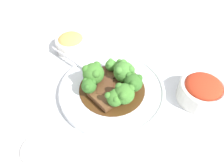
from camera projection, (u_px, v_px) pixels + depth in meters
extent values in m
plane|color=silver|center=(112.00, 92.00, 0.59)|extent=(4.00, 4.00, 0.00)
cylinder|color=white|center=(112.00, 91.00, 0.58)|extent=(0.28, 0.28, 0.01)
torus|color=white|center=(112.00, 89.00, 0.58)|extent=(0.28, 0.28, 0.01)
cylinder|color=#4C2D14|center=(112.00, 89.00, 0.58)|extent=(0.17, 0.17, 0.00)
cube|color=#56331E|center=(120.00, 89.00, 0.57)|extent=(0.07, 0.07, 0.01)
cube|color=#56331E|center=(105.00, 86.00, 0.57)|extent=(0.07, 0.05, 0.02)
cube|color=brown|center=(108.00, 77.00, 0.59)|extent=(0.07, 0.07, 0.01)
cube|color=#56331E|center=(98.00, 73.00, 0.60)|extent=(0.04, 0.05, 0.01)
cube|color=brown|center=(102.00, 98.00, 0.54)|extent=(0.08, 0.07, 0.01)
cylinder|color=#7FA84C|center=(120.00, 72.00, 0.60)|extent=(0.01, 0.01, 0.01)
sphere|color=#427F2D|center=(120.00, 67.00, 0.59)|extent=(0.04, 0.04, 0.04)
sphere|color=#427F2D|center=(119.00, 62.00, 0.59)|extent=(0.01, 0.01, 0.01)
sphere|color=#427F2D|center=(117.00, 67.00, 0.58)|extent=(0.01, 0.01, 0.01)
sphere|color=#427F2D|center=(124.00, 66.00, 0.58)|extent=(0.01, 0.01, 0.01)
cylinder|color=#8EB756|center=(124.00, 100.00, 0.54)|extent=(0.02, 0.02, 0.01)
sphere|color=#427F2D|center=(124.00, 94.00, 0.52)|extent=(0.05, 0.05, 0.05)
sphere|color=#427F2D|center=(119.00, 87.00, 0.52)|extent=(0.02, 0.02, 0.02)
sphere|color=#427F2D|center=(123.00, 95.00, 0.50)|extent=(0.02, 0.02, 0.02)
sphere|color=#427F2D|center=(131.00, 89.00, 0.51)|extent=(0.02, 0.02, 0.02)
cylinder|color=#7FA84C|center=(94.00, 81.00, 0.58)|extent=(0.02, 0.02, 0.02)
sphere|color=#427F2D|center=(93.00, 74.00, 0.56)|extent=(0.06, 0.06, 0.06)
sphere|color=#427F2D|center=(86.00, 69.00, 0.54)|extent=(0.02, 0.02, 0.02)
sphere|color=#427F2D|center=(96.00, 74.00, 0.53)|extent=(0.02, 0.02, 0.02)
sphere|color=#427F2D|center=(97.00, 65.00, 0.55)|extent=(0.02, 0.02, 0.02)
cylinder|color=#8EB756|center=(111.00, 69.00, 0.61)|extent=(0.01, 0.01, 0.01)
sphere|color=#4C8E38|center=(111.00, 65.00, 0.60)|extent=(0.03, 0.03, 0.03)
sphere|color=#4C8E38|center=(108.00, 64.00, 0.59)|extent=(0.01, 0.01, 0.01)
sphere|color=#4C8E38|center=(114.00, 64.00, 0.59)|extent=(0.01, 0.01, 0.01)
sphere|color=#4C8E38|center=(111.00, 60.00, 0.60)|extent=(0.01, 0.01, 0.01)
cylinder|color=#7FA84C|center=(90.00, 91.00, 0.56)|extent=(0.01, 0.01, 0.01)
sphere|color=#387028|center=(89.00, 86.00, 0.54)|extent=(0.04, 0.04, 0.04)
sphere|color=#387028|center=(87.00, 87.00, 0.53)|extent=(0.01, 0.01, 0.01)
sphere|color=#387028|center=(93.00, 82.00, 0.54)|extent=(0.01, 0.01, 0.01)
sphere|color=#387028|center=(85.00, 81.00, 0.54)|extent=(0.01, 0.01, 0.01)
cylinder|color=#8EB756|center=(113.00, 103.00, 0.53)|extent=(0.01, 0.01, 0.01)
sphere|color=#427F2D|center=(113.00, 98.00, 0.52)|extent=(0.04, 0.04, 0.04)
sphere|color=#427F2D|center=(116.00, 99.00, 0.50)|extent=(0.02, 0.02, 0.02)
sphere|color=#427F2D|center=(116.00, 92.00, 0.52)|extent=(0.02, 0.02, 0.02)
sphere|color=#427F2D|center=(108.00, 95.00, 0.51)|extent=(0.02, 0.02, 0.02)
cylinder|color=#7FA84C|center=(124.00, 79.00, 0.59)|extent=(0.02, 0.02, 0.01)
sphere|color=#4C8E38|center=(124.00, 72.00, 0.57)|extent=(0.06, 0.06, 0.06)
sphere|color=#4C8E38|center=(131.00, 70.00, 0.55)|extent=(0.02, 0.02, 0.02)
sphere|color=#4C8E38|center=(123.00, 63.00, 0.57)|extent=(0.02, 0.02, 0.02)
sphere|color=#4C8E38|center=(119.00, 71.00, 0.55)|extent=(0.02, 0.02, 0.02)
cylinder|color=#7FA84C|center=(133.00, 88.00, 0.56)|extent=(0.02, 0.02, 0.01)
sphere|color=#387028|center=(133.00, 83.00, 0.55)|extent=(0.05, 0.05, 0.05)
sphere|color=#387028|center=(139.00, 78.00, 0.54)|extent=(0.02, 0.02, 0.02)
sphere|color=#387028|center=(129.00, 76.00, 0.54)|extent=(0.02, 0.02, 0.02)
sphere|color=#387028|center=(133.00, 84.00, 0.53)|extent=(0.02, 0.02, 0.02)
ellipsoid|color=silver|center=(93.00, 73.00, 0.60)|extent=(0.08, 0.07, 0.01)
cylinder|color=silver|center=(68.00, 58.00, 0.64)|extent=(0.11, 0.10, 0.01)
cylinder|color=white|center=(198.00, 97.00, 0.57)|extent=(0.06, 0.06, 0.01)
cylinder|color=white|center=(201.00, 92.00, 0.56)|extent=(0.12, 0.12, 0.04)
torus|color=white|center=(203.00, 87.00, 0.54)|extent=(0.12, 0.12, 0.01)
ellipsoid|color=red|center=(204.00, 86.00, 0.54)|extent=(0.09, 0.09, 0.03)
cylinder|color=white|center=(72.00, 48.00, 0.70)|extent=(0.05, 0.05, 0.01)
cylinder|color=white|center=(71.00, 44.00, 0.69)|extent=(0.10, 0.10, 0.04)
torus|color=white|center=(70.00, 40.00, 0.68)|extent=(0.10, 0.10, 0.01)
ellipsoid|color=tan|center=(70.00, 39.00, 0.68)|extent=(0.08, 0.08, 0.03)
cylinder|color=white|center=(39.00, 150.00, 0.48)|extent=(0.08, 0.08, 0.01)
torus|color=white|center=(39.00, 149.00, 0.47)|extent=(0.08, 0.08, 0.01)
cube|color=white|center=(33.00, 141.00, 0.49)|extent=(0.15, 0.11, 0.01)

